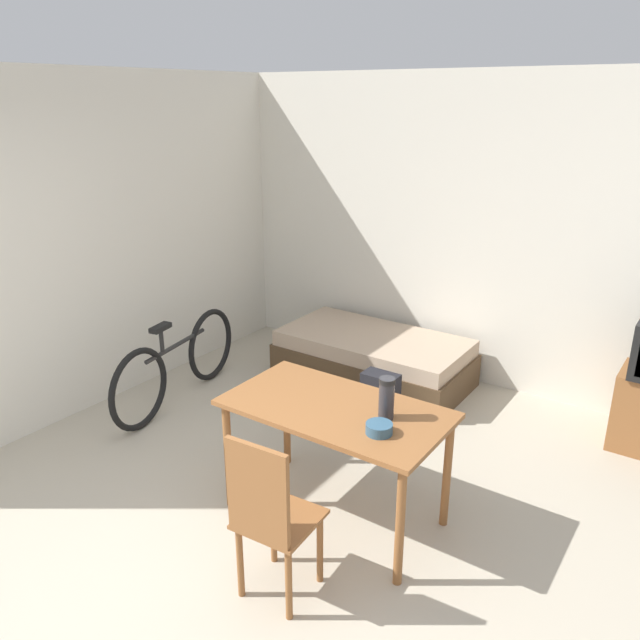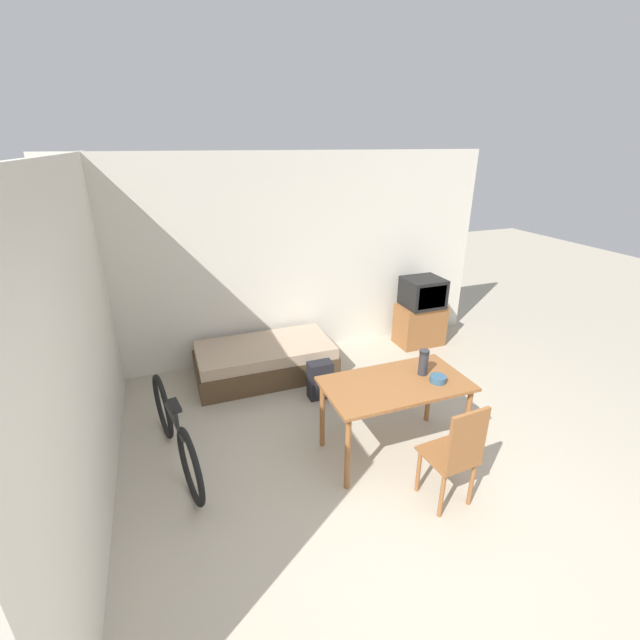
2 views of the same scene
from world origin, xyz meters
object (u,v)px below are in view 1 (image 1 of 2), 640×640
(wooden_chair, at_px, (269,514))
(bicycle, at_px, (178,364))
(daybed, at_px, (373,358))
(thermos_flask, at_px, (387,396))
(backpack, at_px, (380,401))
(mate_bowl, at_px, (379,428))
(dining_table, at_px, (335,420))

(wooden_chair, relative_size, bicycle, 0.59)
(daybed, xyz_separation_m, thermos_flask, (1.11, -1.80, 0.68))
(wooden_chair, height_order, thermos_flask, thermos_flask)
(bicycle, relative_size, backpack, 3.61)
(mate_bowl, distance_m, backpack, 1.53)
(daybed, relative_size, thermos_flask, 6.89)
(bicycle, bearing_deg, backpack, 19.82)
(dining_table, xyz_separation_m, wooden_chair, (0.12, -0.78, -0.14))
(dining_table, distance_m, thermos_flask, 0.39)
(bicycle, bearing_deg, thermos_flask, -12.14)
(bicycle, height_order, thermos_flask, thermos_flask)
(daybed, distance_m, bicycle, 1.76)
(dining_table, relative_size, mate_bowl, 8.97)
(thermos_flask, bearing_deg, dining_table, -171.26)
(bicycle, height_order, backpack, bicycle)
(dining_table, xyz_separation_m, backpack, (-0.32, 1.12, -0.44))
(wooden_chair, relative_size, mate_bowl, 6.52)
(mate_bowl, bearing_deg, dining_table, 161.25)
(thermos_flask, relative_size, mate_bowl, 1.68)
(bicycle, xyz_separation_m, thermos_flask, (2.26, -0.49, 0.55))
(daybed, xyz_separation_m, bicycle, (-1.16, -1.31, 0.13))
(bicycle, bearing_deg, daybed, 48.63)
(bicycle, relative_size, thermos_flask, 6.60)
(bicycle, bearing_deg, mate_bowl, -15.87)
(dining_table, distance_m, mate_bowl, 0.40)
(daybed, distance_m, dining_table, 2.06)
(thermos_flask, xyz_separation_m, mate_bowl, (0.05, -0.17, -0.11))
(wooden_chair, bearing_deg, bicycle, 147.63)
(thermos_flask, distance_m, mate_bowl, 0.21)
(daybed, relative_size, dining_table, 1.30)
(daybed, relative_size, wooden_chair, 1.78)
(daybed, distance_m, thermos_flask, 2.22)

